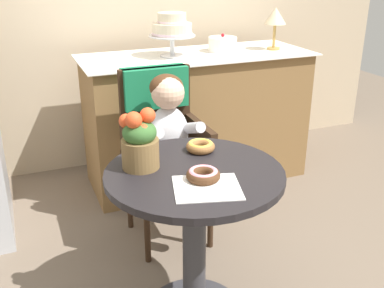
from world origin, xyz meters
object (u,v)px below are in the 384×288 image
at_px(flower_vase, 140,141).
at_px(round_layer_cake, 223,44).
at_px(wicker_chair, 161,127).
at_px(table_lamp, 275,18).
at_px(seated_child, 170,130).
at_px(tiered_cake_stand, 172,28).
at_px(donut_front, 202,175).
at_px(cafe_table, 194,217).
at_px(donut_mid, 201,146).

height_order(flower_vase, round_layer_cake, round_layer_cake).
relative_size(wicker_chair, table_lamp, 3.35).
height_order(seated_child, table_lamp, table_lamp).
xyz_separation_m(wicker_chair, tiered_cake_stand, (0.28, 0.57, 0.44)).
bearing_deg(flower_vase, seated_child, 58.03).
distance_m(seated_child, donut_front, 0.67).
distance_m(donut_front, round_layer_cake, 1.62).
distance_m(cafe_table, round_layer_cake, 1.59).
bearing_deg(table_lamp, round_layer_cake, 168.64).
bearing_deg(cafe_table, flower_vase, 149.48).
height_order(donut_front, round_layer_cake, round_layer_cake).
height_order(seated_child, flower_vase, flower_vase).
distance_m(seated_child, donut_mid, 0.40).
distance_m(flower_vase, round_layer_cake, 1.54).
xyz_separation_m(cafe_table, round_layer_cake, (0.75, 1.33, 0.44)).
bearing_deg(donut_front, tiered_cake_stand, 74.68).
distance_m(tiered_cake_stand, table_lamp, 0.74).
distance_m(wicker_chair, tiered_cake_stand, 0.77).
height_order(seated_child, tiered_cake_stand, tiered_cake_stand).
xyz_separation_m(cafe_table, seated_child, (0.10, 0.57, 0.17)).
bearing_deg(wicker_chair, tiered_cake_stand, 69.81).
distance_m(cafe_table, table_lamp, 1.78).
xyz_separation_m(donut_front, flower_vase, (-0.18, 0.20, 0.09)).
relative_size(seated_child, flower_vase, 2.92).
relative_size(cafe_table, wicker_chair, 0.75).
bearing_deg(seated_child, cafe_table, -99.90).
distance_m(cafe_table, donut_front, 0.25).
relative_size(donut_mid, round_layer_cake, 0.65).
xyz_separation_m(tiered_cake_stand, table_lamp, (0.73, -0.04, 0.03)).
bearing_deg(flower_vase, donut_mid, 12.74).
bearing_deg(seated_child, tiered_cake_stand, 69.26).
relative_size(cafe_table, donut_front, 5.50).
relative_size(flower_vase, tiered_cake_stand, 0.83).
distance_m(donut_mid, round_layer_cake, 1.34).
bearing_deg(table_lamp, tiered_cake_stand, 176.69).
bearing_deg(table_lamp, flower_vase, -138.55).
bearing_deg(cafe_table, table_lamp, 48.57).
bearing_deg(wicker_chair, donut_mid, -84.39).
distance_m(cafe_table, flower_vase, 0.39).
distance_m(donut_front, table_lamp, 1.79).
bearing_deg(seated_child, donut_front, -99.01).
height_order(wicker_chair, round_layer_cake, round_layer_cake).
distance_m(cafe_table, wicker_chair, 0.75).
bearing_deg(table_lamp, seated_child, -145.86).
bearing_deg(donut_mid, table_lamp, 46.97).
xyz_separation_m(round_layer_cake, table_lamp, (0.36, -0.07, 0.17)).
bearing_deg(tiered_cake_stand, round_layer_cake, 4.53).
distance_m(cafe_table, seated_child, 0.61).
relative_size(cafe_table, round_layer_cake, 3.71).
relative_size(donut_front, table_lamp, 0.46).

